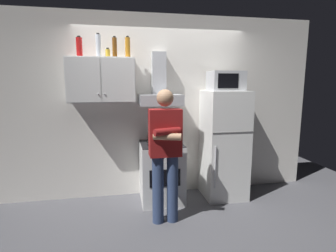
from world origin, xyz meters
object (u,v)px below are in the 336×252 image
(refrigerator, at_px, (224,145))
(cooking_pot, at_px, (172,140))
(bottle_beer_brown, at_px, (115,47))
(bottle_vodka_clear, at_px, (98,46))
(bottle_spice_jar, at_px, (108,53))
(stove_oven, at_px, (161,172))
(person_standing, at_px, (165,152))
(bottle_liquor_amber, at_px, (128,48))
(bottle_soda_red, at_px, (79,47))
(microwave, at_px, (226,81))
(upper_cabinet, at_px, (102,80))
(range_hood, at_px, (160,91))

(refrigerator, height_order, cooking_pot, refrigerator)
(refrigerator, height_order, bottle_beer_brown, bottle_beer_brown)
(cooking_pot, xyz_separation_m, bottle_vodka_clear, (-0.95, 0.21, 1.27))
(bottle_spice_jar, bearing_deg, stove_oven, -9.18)
(person_standing, bearing_deg, refrigerator, 31.23)
(bottle_liquor_amber, bearing_deg, bottle_beer_brown, -171.54)
(stove_oven, relative_size, bottle_soda_red, 3.24)
(stove_oven, xyz_separation_m, microwave, (0.95, 0.02, 1.31))
(bottle_spice_jar, bearing_deg, upper_cabinet, 173.20)
(range_hood, distance_m, cooking_pot, 0.73)
(bottle_beer_brown, bearing_deg, bottle_soda_red, 178.64)
(bottle_liquor_amber, relative_size, bottle_beer_brown, 1.04)
(person_standing, bearing_deg, bottle_vodka_clear, 137.82)
(bottle_vodka_clear, bearing_deg, refrigerator, -3.06)
(microwave, relative_size, bottle_spice_jar, 3.83)
(range_hood, distance_m, bottle_beer_brown, 0.85)
(cooking_pot, bearing_deg, range_hood, 117.88)
(microwave, distance_m, bottle_liquor_amber, 1.46)
(microwave, distance_m, person_standing, 1.45)
(range_hood, distance_m, refrigerator, 1.25)
(refrigerator, bearing_deg, bottle_liquor_amber, 174.31)
(microwave, bearing_deg, stove_oven, -178.85)
(person_standing, bearing_deg, bottle_spice_jar, 132.35)
(upper_cabinet, bearing_deg, bottle_beer_brown, -3.77)
(range_hood, relative_size, bottle_spice_jar, 5.98)
(refrigerator, distance_m, microwave, 0.94)
(cooking_pot, relative_size, bottle_vodka_clear, 0.91)
(upper_cabinet, xyz_separation_m, refrigerator, (1.75, -0.12, -0.95))
(upper_cabinet, bearing_deg, stove_oven, -8.90)
(upper_cabinet, bearing_deg, bottle_spice_jar, -6.80)
(refrigerator, relative_size, person_standing, 0.98)
(range_hood, relative_size, microwave, 1.56)
(refrigerator, relative_size, bottle_spice_jar, 12.76)
(microwave, distance_m, cooking_pot, 1.16)
(refrigerator, distance_m, bottle_spice_jar, 2.11)
(range_hood, distance_m, bottle_spice_jar, 0.87)
(upper_cabinet, height_order, bottle_liquor_amber, bottle_liquor_amber)
(range_hood, height_order, bottle_liquor_amber, bottle_liquor_amber)
(range_hood, height_order, bottle_beer_brown, bottle_beer_brown)
(range_hood, bearing_deg, microwave, -6.46)
(bottle_soda_red, bearing_deg, microwave, -2.97)
(bottle_beer_brown, bearing_deg, stove_oven, -10.44)
(range_hood, bearing_deg, stove_oven, -90.00)
(bottle_liquor_amber, bearing_deg, microwave, -4.94)
(person_standing, xyz_separation_m, bottle_beer_brown, (-0.56, 0.72, 1.28))
(stove_oven, bearing_deg, bottle_spice_jar, 170.82)
(stove_oven, xyz_separation_m, cooking_pot, (0.13, -0.12, 0.49))
(range_hood, height_order, microwave, range_hood)
(bottle_liquor_amber, bearing_deg, person_standing, -62.45)
(stove_oven, distance_m, bottle_vodka_clear, 1.95)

